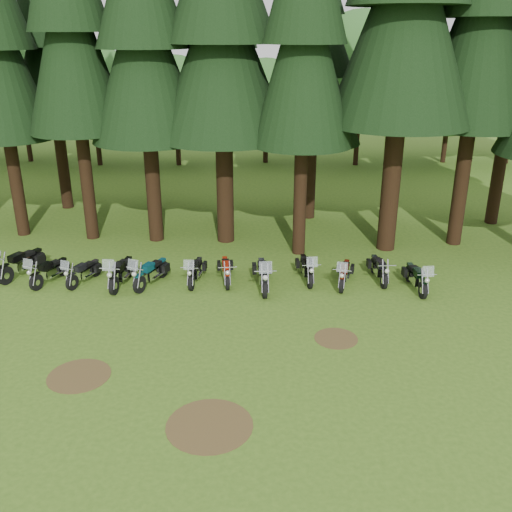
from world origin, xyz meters
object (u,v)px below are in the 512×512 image
at_px(motorcycle_8, 307,269).
at_px(motorcycle_10, 379,270).
at_px(motorcycle_2, 84,273).
at_px(motorcycle_5, 195,272).
at_px(motorcycle_3, 121,273).
at_px(motorcycle_7, 263,275).
at_px(motorcycle_0, 21,264).
at_px(motorcycle_6, 226,271).
at_px(motorcycle_9, 344,274).
at_px(motorcycle_11, 416,278).
at_px(motorcycle_4, 151,273).
at_px(motorcycle_1, 50,272).

height_order(motorcycle_8, motorcycle_10, motorcycle_8).
bearing_deg(motorcycle_2, motorcycle_5, 23.77).
xyz_separation_m(motorcycle_3, motorcycle_7, (5.44, 0.01, 0.02)).
bearing_deg(motorcycle_0, motorcycle_10, 22.67).
distance_m(motorcycle_6, motorcycle_9, 4.57).
height_order(motorcycle_5, motorcycle_9, motorcycle_5).
xyz_separation_m(motorcycle_0, motorcycle_3, (4.21, -0.66, -0.02)).
bearing_deg(motorcycle_10, motorcycle_2, 177.86).
bearing_deg(motorcycle_11, motorcycle_9, 166.30).
bearing_deg(motorcycle_4, motorcycle_5, 31.29).
height_order(motorcycle_8, motorcycle_9, motorcycle_8).
bearing_deg(motorcycle_3, motorcycle_5, 13.20).
height_order(motorcycle_1, motorcycle_8, motorcycle_8).
bearing_deg(motorcycle_6, motorcycle_8, -3.78).
distance_m(motorcycle_4, motorcycle_9, 7.44).
distance_m(motorcycle_7, motorcycle_8, 1.88).
relative_size(motorcycle_2, motorcycle_9, 0.94).
bearing_deg(motorcycle_9, motorcycle_8, 176.93).
xyz_separation_m(motorcycle_0, motorcycle_8, (11.33, 0.19, -0.06)).
relative_size(motorcycle_4, motorcycle_10, 1.05).
height_order(motorcycle_9, motorcycle_10, motorcycle_9).
bearing_deg(motorcycle_0, motorcycle_5, 19.35).
height_order(motorcycle_2, motorcycle_3, motorcycle_3).
bearing_deg(motorcycle_5, motorcycle_0, -178.24).
distance_m(motorcycle_5, motorcycle_6, 1.19).
distance_m(motorcycle_2, motorcycle_9, 10.09).
distance_m(motorcycle_2, motorcycle_6, 5.52).
height_order(motorcycle_2, motorcycle_8, motorcycle_8).
distance_m(motorcycle_5, motorcycle_11, 8.44).
bearing_deg(motorcycle_6, motorcycle_5, 177.04).
bearing_deg(motorcycle_6, motorcycle_0, 169.94).
height_order(motorcycle_1, motorcycle_9, motorcycle_1).
height_order(motorcycle_3, motorcycle_10, motorcycle_3).
xyz_separation_m(motorcycle_1, motorcycle_4, (3.98, 0.00, 0.03)).
relative_size(motorcycle_5, motorcycle_7, 0.85).
distance_m(motorcycle_1, motorcycle_7, 8.29).
distance_m(motorcycle_4, motorcycle_5, 1.70).
xyz_separation_m(motorcycle_3, motorcycle_6, (3.98, 0.55, -0.07)).
relative_size(motorcycle_5, motorcycle_11, 0.96).
relative_size(motorcycle_8, motorcycle_11, 1.00).
relative_size(motorcycle_3, motorcycle_5, 1.13).
height_order(motorcycle_2, motorcycle_5, motorcycle_5).
distance_m(motorcycle_7, motorcycle_10, 4.62).
bearing_deg(motorcycle_10, motorcycle_9, -165.98).
height_order(motorcycle_0, motorcycle_6, motorcycle_0).
bearing_deg(motorcycle_8, motorcycle_3, 178.55).
xyz_separation_m(motorcycle_9, motorcycle_10, (1.40, 0.52, -0.00)).
height_order(motorcycle_0, motorcycle_3, motorcycle_0).
xyz_separation_m(motorcycle_10, motorcycle_11, (1.28, -0.83, 0.02)).
height_order(motorcycle_6, motorcycle_10, motorcycle_10).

